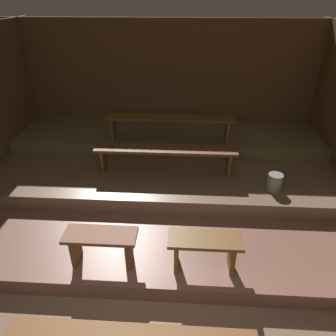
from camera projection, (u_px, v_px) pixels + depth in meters
name	position (u px, v px, depth m)	size (l,w,h in m)	color
ground	(160.00, 224.00, 4.88)	(6.75, 6.24, 0.08)	#80654D
wall_back	(170.00, 88.00, 6.57)	(6.75, 0.06, 2.71)	brown
platform_lower	(163.00, 193.00, 5.37)	(5.95, 4.15, 0.23)	#875A4A
platform_middle	(166.00, 163.00, 5.84)	(5.95, 2.80, 0.23)	#81654D
platform_upper	(168.00, 137.00, 6.34)	(5.95, 1.38, 0.23)	olive
bench_lower_left	(101.00, 242.00, 3.70)	(0.87, 0.33, 0.45)	brown
bench_lower_right	(205.00, 247.00, 3.64)	(0.87, 0.33, 0.45)	brown
bench_middle_center	(165.00, 152.00, 5.14)	(2.35, 0.33, 0.45)	brown
bench_upper_center	(170.00, 121.00, 5.77)	(2.40, 0.33, 0.45)	brown
pail_middle	(275.00, 182.00, 4.80)	(0.23, 0.23, 0.27)	gray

